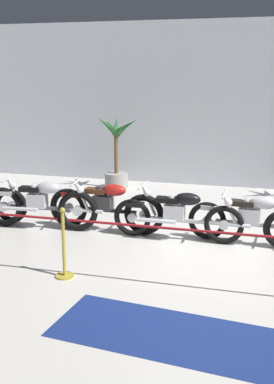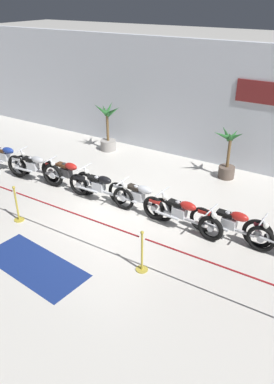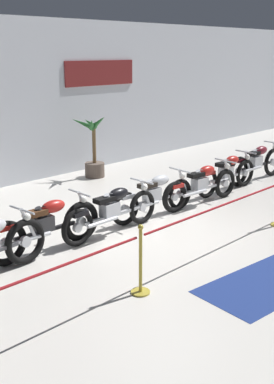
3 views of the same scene
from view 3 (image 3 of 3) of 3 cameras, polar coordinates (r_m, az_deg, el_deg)
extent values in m
plane|color=silver|center=(9.31, 2.49, -4.83)|extent=(120.00, 120.00, 0.00)
cube|color=silver|center=(12.76, -14.94, 10.15)|extent=(28.00, 0.25, 4.20)
cube|color=maroon|center=(14.33, -4.36, 13.89)|extent=(2.55, 0.04, 0.70)
torus|color=black|center=(8.07, -13.11, -5.74)|extent=(0.78, 0.18, 0.78)
cylinder|color=silver|center=(8.07, -13.11, -5.74)|extent=(0.19, 0.09, 0.18)
cylinder|color=silver|center=(8.01, -12.73, -3.69)|extent=(0.31, 0.08, 0.59)
cylinder|color=silver|center=(7.87, -13.48, -2.07)|extent=(0.08, 0.62, 0.04)
sphere|color=silver|center=(7.96, -12.95, -2.89)|extent=(0.14, 0.14, 0.14)
torus|color=black|center=(8.83, -6.65, -3.50)|extent=(0.77, 0.15, 0.76)
torus|color=black|center=(8.08, -15.30, -5.91)|extent=(0.77, 0.15, 0.76)
cylinder|color=silver|center=(8.83, -6.65, -3.50)|extent=(0.18, 0.09, 0.18)
cylinder|color=silver|center=(8.08, -15.30, -5.91)|extent=(0.18, 0.09, 0.18)
cylinder|color=silver|center=(8.79, -6.24, -1.62)|extent=(0.31, 0.07, 0.59)
cube|color=#2D2D30|center=(8.35, -11.12, -3.72)|extent=(0.37, 0.23, 0.26)
cylinder|color=#2D2D30|center=(8.30, -10.96, -2.36)|extent=(0.18, 0.12, 0.24)
cylinder|color=#2D2D30|center=(8.26, -11.44, -2.48)|extent=(0.18, 0.12, 0.24)
cylinder|color=silver|center=(8.14, -12.32, -5.37)|extent=(0.70, 0.09, 0.07)
cube|color=black|center=(8.42, -10.78, -4.54)|extent=(1.21, 0.10, 0.06)
ellipsoid|color=#B21E19|center=(8.38, -9.90, -1.69)|extent=(0.47, 0.24, 0.22)
cube|color=#4C2D19|center=(8.21, -11.97, -2.48)|extent=(0.41, 0.21, 0.09)
cube|color=#B21E19|center=(8.01, -15.14, -4.02)|extent=(0.33, 0.17, 0.08)
cylinder|color=silver|center=(8.65, -6.87, -0.10)|extent=(0.06, 0.62, 0.04)
sphere|color=silver|center=(8.73, -6.42, -0.87)|extent=(0.14, 0.14, 0.14)
torus|color=black|center=(9.67, 0.62, -1.81)|extent=(0.69, 0.10, 0.69)
torus|color=black|center=(8.64, -7.08, -4.22)|extent=(0.69, 0.10, 0.69)
cylinder|color=silver|center=(9.67, 0.62, -1.81)|extent=(0.17, 0.08, 0.17)
cylinder|color=silver|center=(8.64, -7.08, -4.22)|extent=(0.17, 0.08, 0.17)
cylinder|color=silver|center=(9.65, 0.99, -0.09)|extent=(0.30, 0.06, 0.59)
cube|color=silver|center=(9.05, -3.26, -2.07)|extent=(0.36, 0.22, 0.26)
cylinder|color=silver|center=(9.01, -3.08, -0.81)|extent=(0.18, 0.11, 0.24)
cylinder|color=silver|center=(8.96, -3.47, -0.92)|extent=(0.18, 0.11, 0.24)
cylinder|color=silver|center=(8.81, -4.08, -3.57)|extent=(0.70, 0.07, 0.07)
cube|color=#ADAFB5|center=(9.13, -3.01, -2.83)|extent=(1.32, 0.06, 0.06)
ellipsoid|color=black|center=(9.12, -2.21, -0.20)|extent=(0.46, 0.22, 0.22)
cube|color=black|center=(8.90, -3.90, -0.91)|extent=(0.40, 0.20, 0.09)
cube|color=black|center=(8.58, -6.87, -2.56)|extent=(0.32, 0.16, 0.08)
cylinder|color=silver|center=(9.50, 0.54, 1.32)|extent=(0.04, 0.62, 0.04)
sphere|color=silver|center=(9.59, 0.87, 0.60)|extent=(0.14, 0.14, 0.14)
torus|color=black|center=(10.59, 5.08, -0.27)|extent=(0.70, 0.15, 0.69)
torus|color=black|center=(9.58, -1.43, -2.00)|extent=(0.70, 0.15, 0.69)
cylinder|color=silver|center=(10.59, 5.08, -0.27)|extent=(0.17, 0.09, 0.17)
cylinder|color=silver|center=(9.58, -1.43, -2.00)|extent=(0.17, 0.09, 0.17)
cylinder|color=silver|center=(10.57, 5.46, 1.30)|extent=(0.31, 0.08, 0.59)
cube|color=silver|center=(9.99, 1.79, -0.27)|extent=(0.38, 0.25, 0.26)
cylinder|color=silver|center=(9.96, 1.97, 0.87)|extent=(0.19, 0.12, 0.24)
cylinder|color=silver|center=(9.91, 1.62, 0.79)|extent=(0.19, 0.12, 0.24)
cylinder|color=silver|center=(9.74, 1.03, -1.57)|extent=(0.70, 0.13, 0.07)
cube|color=#ADAFB5|center=(10.06, 1.99, -0.98)|extent=(1.24, 0.16, 0.06)
ellipsoid|color=#B7BABF|center=(10.07, 2.77, 1.39)|extent=(0.48, 0.26, 0.22)
cube|color=black|center=(9.84, 1.24, 0.81)|extent=(0.41, 0.23, 0.09)
cube|color=#B7BABF|center=(9.54, -1.21, -0.51)|extent=(0.33, 0.19, 0.08)
cylinder|color=silver|center=(10.43, 5.08, 2.61)|extent=(0.09, 0.62, 0.04)
sphere|color=silver|center=(10.52, 5.37, 1.93)|extent=(0.14, 0.14, 0.14)
torus|color=black|center=(11.61, 10.36, 1.03)|extent=(0.70, 0.17, 0.69)
torus|color=black|center=(10.38, 4.46, -0.59)|extent=(0.70, 0.17, 0.69)
cylinder|color=silver|center=(11.61, 10.36, 1.03)|extent=(0.17, 0.09, 0.16)
cylinder|color=silver|center=(10.38, 4.46, -0.59)|extent=(0.17, 0.09, 0.16)
cylinder|color=silver|center=(11.61, 10.71, 2.45)|extent=(0.31, 0.08, 0.59)
cube|color=silver|center=(10.90, 7.43, 1.03)|extent=(0.38, 0.25, 0.26)
cylinder|color=silver|center=(10.88, 7.62, 2.08)|extent=(0.19, 0.12, 0.24)
cylinder|color=silver|center=(10.82, 7.33, 2.01)|extent=(0.19, 0.12, 0.24)
cylinder|color=silver|center=(10.63, 6.89, -0.13)|extent=(0.70, 0.12, 0.07)
cube|color=#ADAFB5|center=(10.97, 7.58, 0.37)|extent=(1.36, 0.16, 0.06)
ellipsoid|color=#B21E19|center=(11.00, 8.28, 2.54)|extent=(0.47, 0.25, 0.22)
cube|color=black|center=(10.75, 7.02, 2.04)|extent=(0.41, 0.23, 0.09)
cube|color=#B21E19|center=(10.35, 4.69, 0.75)|extent=(0.33, 0.18, 0.08)
cylinder|color=silver|center=(11.46, 10.44, 3.66)|extent=(0.08, 0.62, 0.04)
sphere|color=silver|center=(11.56, 10.65, 3.04)|extent=(0.14, 0.14, 0.14)
torus|color=black|center=(12.69, 12.66, 2.24)|extent=(0.71, 0.13, 0.70)
torus|color=black|center=(11.49, 8.32, 1.00)|extent=(0.71, 0.13, 0.70)
cylinder|color=silver|center=(12.69, 12.66, 2.24)|extent=(0.17, 0.09, 0.17)
cylinder|color=silver|center=(11.49, 8.32, 1.00)|extent=(0.17, 0.09, 0.17)
cylinder|color=silver|center=(12.70, 12.97, 3.54)|extent=(0.31, 0.07, 0.59)
cube|color=silver|center=(12.00, 10.49, 2.35)|extent=(0.37, 0.23, 0.26)
cylinder|color=silver|center=(11.99, 10.66, 3.30)|extent=(0.18, 0.12, 0.24)
cylinder|color=silver|center=(11.92, 10.42, 3.25)|extent=(0.18, 0.12, 0.24)
cylinder|color=silver|center=(11.72, 10.13, 1.32)|extent=(0.70, 0.10, 0.07)
cube|color=#ADAFB5|center=(12.07, 10.60, 1.74)|extent=(1.22, 0.11, 0.06)
ellipsoid|color=#B21E19|center=(12.12, 11.21, 3.71)|extent=(0.47, 0.24, 0.22)
cube|color=black|center=(11.85, 10.17, 3.28)|extent=(0.41, 0.22, 0.09)
cube|color=#B21E19|center=(11.46, 8.53, 2.28)|extent=(0.33, 0.17, 0.08)
cylinder|color=silver|center=(12.55, 12.77, 4.66)|extent=(0.06, 0.62, 0.04)
sphere|color=silver|center=(12.64, 12.93, 4.08)|extent=(0.14, 0.14, 0.14)
torus|color=black|center=(13.95, 15.79, 3.44)|extent=(0.78, 0.14, 0.78)
torus|color=black|center=(12.64, 11.93, 2.40)|extent=(0.78, 0.14, 0.78)
cylinder|color=silver|center=(13.95, 15.79, 3.44)|extent=(0.19, 0.09, 0.19)
cylinder|color=silver|center=(12.64, 11.93, 2.40)|extent=(0.19, 0.09, 0.19)
cube|color=silver|center=(13.21, 13.88, 3.59)|extent=(0.37, 0.24, 0.26)
cylinder|color=silver|center=(13.21, 14.04, 4.46)|extent=(0.18, 0.12, 0.24)
cylinder|color=silver|center=(13.14, 13.84, 4.41)|extent=(0.18, 0.12, 0.24)
cylinder|color=silver|center=(12.92, 13.61, 2.69)|extent=(0.70, 0.10, 0.07)
cube|color=black|center=(13.28, 13.96, 3.03)|extent=(1.28, 0.12, 0.06)
ellipsoid|color=maroon|center=(13.35, 14.51, 4.82)|extent=(0.47, 0.24, 0.22)
cube|color=black|center=(13.06, 13.62, 4.45)|extent=(0.41, 0.22, 0.09)
cube|color=maroon|center=(12.62, 12.14, 3.69)|extent=(0.33, 0.17, 0.08)
cylinder|color=silver|center=(13.83, 15.92, 5.65)|extent=(0.06, 0.62, 0.04)
cylinder|color=brown|center=(13.40, -5.03, 2.64)|extent=(0.54, 0.54, 0.40)
cylinder|color=brown|center=(13.25, -5.11, 5.59)|extent=(0.10, 0.10, 1.01)
cone|color=#235B28|center=(13.26, -4.54, 8.28)|extent=(0.49, 0.18, 0.38)
cone|color=#235B28|center=(13.33, -5.62, 8.12)|extent=(0.23, 0.51, 0.33)
cone|color=#235B28|center=(13.14, -6.40, 8.06)|extent=(0.58, 0.56, 0.43)
cone|color=#235B28|center=(12.87, -5.40, 8.02)|extent=(0.58, 0.59, 0.48)
cone|color=#235B28|center=(13.04, -4.62, 8.24)|extent=(0.22, 0.46, 0.43)
cylinder|color=maroon|center=(5.56, -15.30, -10.81)|extent=(4.07, 0.04, 0.04)
cylinder|color=maroon|center=(8.19, 10.13, -1.55)|extent=(3.79, 0.04, 0.04)
cylinder|color=gold|center=(7.11, 0.41, -11.76)|extent=(0.28, 0.28, 0.03)
cylinder|color=gold|center=(6.90, 0.42, -8.19)|extent=(0.05, 0.05, 0.95)
sphere|color=gold|center=(6.70, 0.43, -4.18)|extent=(0.08, 0.08, 0.08)
camera|label=1|loc=(7.43, 57.90, 5.27)|focal=45.00mm
camera|label=2|loc=(12.11, 54.62, 20.40)|focal=35.00mm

